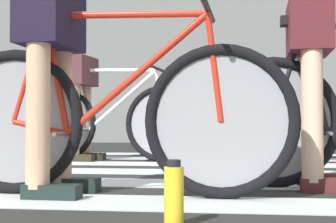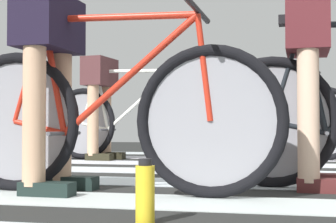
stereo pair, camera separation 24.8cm
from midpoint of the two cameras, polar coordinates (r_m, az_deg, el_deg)
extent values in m
cube|color=black|center=(3.06, 8.70, -8.10)|extent=(18.00, 14.00, 0.02)
cube|color=#B7C1BF|center=(2.23, 3.92, -10.24)|extent=(5.20, 0.44, 0.00)
cube|color=silver|center=(2.97, 5.98, -8.07)|extent=(5.20, 0.44, 0.00)
cube|color=#B7BFC3|center=(3.68, 9.47, -6.80)|extent=(5.20, 0.44, 0.00)
cube|color=silver|center=(4.45, 8.65, -5.91)|extent=(5.20, 0.44, 0.00)
cube|color=silver|center=(5.20, 11.63, -5.27)|extent=(5.20, 0.44, 0.00)
cube|color=#B5C0C3|center=(5.99, 11.86, -4.79)|extent=(5.20, 0.44, 0.00)
torus|color=black|center=(2.66, -14.52, -1.09)|extent=(0.72, 0.09, 0.72)
torus|color=black|center=(2.34, 7.82, -1.06)|extent=(0.72, 0.09, 0.72)
cylinder|color=gray|center=(2.66, -14.52, -1.09)|extent=(0.61, 0.04, 0.61)
cylinder|color=gray|center=(2.34, 7.82, -1.06)|extent=(0.61, 0.04, 0.61)
cylinder|color=red|center=(2.49, -2.96, 10.70)|extent=(0.80, 0.07, 0.05)
cylinder|color=red|center=(2.43, -1.62, 4.10)|extent=(0.70, 0.07, 0.59)
cylinder|color=red|center=(2.57, -10.21, 4.02)|extent=(0.15, 0.04, 0.59)
cylinder|color=red|center=(2.60, -11.83, -1.76)|extent=(0.29, 0.04, 0.09)
cylinder|color=red|center=(2.64, -12.96, 4.56)|extent=(0.19, 0.03, 0.53)
cylinder|color=red|center=(2.36, 7.07, 5.02)|extent=(0.09, 0.03, 0.50)
cube|color=black|center=(2.65, -11.37, 10.88)|extent=(0.24, 0.10, 0.05)
cylinder|color=black|center=(2.41, 6.32, 11.41)|extent=(0.05, 0.52, 0.03)
cylinder|color=#4C4C51|center=(2.54, -9.01, -2.46)|extent=(0.04, 0.34, 0.02)
cylinder|color=tan|center=(2.71, -9.53, 1.94)|extent=(0.11, 0.11, 0.91)
cylinder|color=tan|center=(2.46, -12.24, 2.32)|extent=(0.11, 0.11, 0.91)
cube|color=black|center=(2.63, -10.78, 9.83)|extent=(0.24, 0.42, 0.28)
cube|color=black|center=(2.69, -8.21, -8.03)|extent=(0.26, 0.11, 0.07)
cube|color=black|center=(2.44, -10.83, -8.68)|extent=(0.26, 0.11, 0.07)
torus|color=black|center=(2.81, 14.14, -1.12)|extent=(0.72, 0.09, 0.72)
cylinder|color=gray|center=(2.81, 14.14, -1.12)|extent=(0.61, 0.03, 0.61)
cylinder|color=black|center=(2.83, 18.57, 3.57)|extent=(0.15, 0.04, 0.59)
cylinder|color=black|center=(2.81, 17.00, -1.71)|extent=(0.29, 0.04, 0.09)
cylinder|color=black|center=(2.83, 15.73, 4.17)|extent=(0.19, 0.03, 0.53)
cube|color=black|center=(2.87, 17.30, 9.94)|extent=(0.24, 0.10, 0.05)
cylinder|color=#4C4C51|center=(2.82, 19.84, -2.29)|extent=(0.03, 0.34, 0.02)
cylinder|color=beige|center=(2.96, 17.83, 1.79)|extent=(0.11, 0.11, 0.92)
cylinder|color=beige|center=(2.68, 18.15, 2.14)|extent=(0.11, 0.11, 0.92)
cube|color=#501C21|center=(2.87, 17.92, 9.11)|extent=(0.24, 0.42, 0.28)
cube|color=#532120|center=(2.98, 19.26, -7.33)|extent=(0.26, 0.11, 0.07)
cube|color=#532120|center=(2.70, 19.74, -7.93)|extent=(0.26, 0.11, 0.07)
torus|color=black|center=(5.11, -8.31, -1.36)|extent=(0.72, 0.14, 0.72)
torus|color=black|center=(4.72, 2.74, -1.35)|extent=(0.72, 0.14, 0.72)
cylinder|color=gray|center=(5.11, -8.31, -1.36)|extent=(0.60, 0.08, 0.61)
cylinder|color=gray|center=(4.72, 2.74, -1.35)|extent=(0.60, 0.08, 0.61)
cylinder|color=white|center=(4.90, -2.45, 4.61)|extent=(0.80, 0.13, 0.05)
cylinder|color=white|center=(4.86, -1.80, 1.23)|extent=(0.70, 0.12, 0.59)
cylinder|color=white|center=(5.01, -6.07, 1.27)|extent=(0.16, 0.05, 0.59)
cylinder|color=white|center=(5.04, -6.90, -1.70)|extent=(0.29, 0.06, 0.09)
cylinder|color=white|center=(5.08, -7.49, 1.58)|extent=(0.19, 0.05, 0.53)
cylinder|color=white|center=(4.74, 2.39, 1.67)|extent=(0.09, 0.04, 0.50)
cube|color=black|center=(5.07, -6.67, 4.87)|extent=(0.25, 0.12, 0.05)
cylinder|color=black|center=(4.77, 2.04, 4.90)|extent=(0.09, 0.52, 0.03)
cylinder|color=#4C4C51|center=(4.98, -5.45, -2.05)|extent=(0.06, 0.34, 0.02)
cylinder|color=tan|center=(5.15, -5.70, 0.32)|extent=(0.11, 0.11, 0.92)
cylinder|color=tan|center=(4.90, -7.09, 0.42)|extent=(0.11, 0.11, 0.92)
cube|color=#4B282A|center=(5.05, -6.37, 4.45)|extent=(0.27, 0.43, 0.28)
cube|color=black|center=(5.13, -5.01, -4.98)|extent=(0.27, 0.13, 0.07)
cube|color=black|center=(4.87, -6.37, -5.15)|extent=(0.27, 0.13, 0.07)
torus|color=black|center=(5.29, 7.40, -1.37)|extent=(0.71, 0.18, 0.72)
torus|color=black|center=(5.12, 18.49, -1.29)|extent=(0.71, 0.18, 0.72)
cylinder|color=gray|center=(5.29, 7.40, -1.37)|extent=(0.60, 0.11, 0.61)
cylinder|color=gray|center=(5.12, 18.49, -1.29)|extent=(0.60, 0.11, 0.61)
cylinder|color=#BEB6B7|center=(5.20, 13.36, 4.29)|extent=(0.79, 0.18, 0.05)
cylinder|color=#BEB6B7|center=(5.17, 14.04, 1.11)|extent=(0.70, 0.16, 0.59)
cylinder|color=#BEB6B7|center=(5.24, 9.71, 1.16)|extent=(0.16, 0.06, 0.59)
cylinder|color=#BEB6B7|center=(5.26, 8.87, -1.69)|extent=(0.29, 0.08, 0.09)
cylinder|color=#BEB6B7|center=(5.28, 8.23, 1.46)|extent=(0.19, 0.06, 0.53)
cylinder|color=#BEB6B7|center=(5.13, 18.13, 1.50)|extent=(0.09, 0.04, 0.50)
cube|color=black|center=(5.28, 9.06, 4.61)|extent=(0.25, 0.13, 0.05)
cylinder|color=black|center=(5.15, 17.77, 4.49)|extent=(0.12, 0.52, 0.03)
cylinder|color=#4C4C51|center=(5.22, 10.37, -2.01)|extent=(0.08, 0.34, 0.02)
cylinder|color=gold|center=(1.73, 1.42, -9.46)|extent=(0.07, 0.07, 0.20)
cylinder|color=black|center=(1.72, 1.42, -5.78)|extent=(0.05, 0.05, 0.02)
camera|label=1|loc=(0.12, -77.82, -0.34)|focal=54.12mm
camera|label=2|loc=(0.12, 102.18, 0.34)|focal=54.12mm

